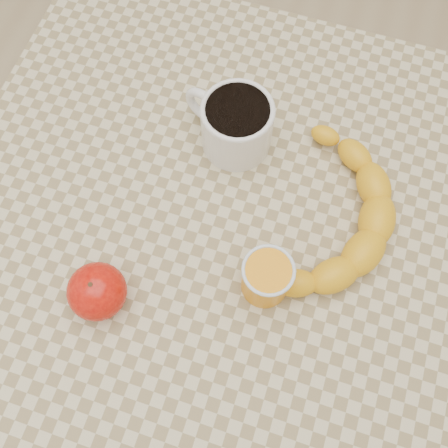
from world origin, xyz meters
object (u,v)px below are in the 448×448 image
(coffee_mug, at_px, (235,124))
(banana, at_px, (323,218))
(orange_juice_glass, at_px, (266,278))
(apple, at_px, (97,291))
(table, at_px, (224,249))

(coffee_mug, distance_m, banana, 0.18)
(orange_juice_glass, distance_m, apple, 0.21)
(table, relative_size, coffee_mug, 5.30)
(banana, bearing_deg, coffee_mug, 168.01)
(apple, xyz_separation_m, banana, (0.24, 0.19, -0.01))
(coffee_mug, bearing_deg, apple, -108.46)
(coffee_mug, height_order, banana, coffee_mug)
(orange_juice_glass, xyz_separation_m, apple, (-0.20, -0.08, -0.01))
(apple, bearing_deg, orange_juice_glass, 22.28)
(apple, height_order, banana, apple)
(orange_juice_glass, bearing_deg, banana, 65.06)
(coffee_mug, relative_size, apple, 1.72)
(table, bearing_deg, coffee_mug, 101.49)
(banana, bearing_deg, apple, -123.74)
(coffee_mug, xyz_separation_m, orange_juice_glass, (0.10, -0.20, -0.01))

